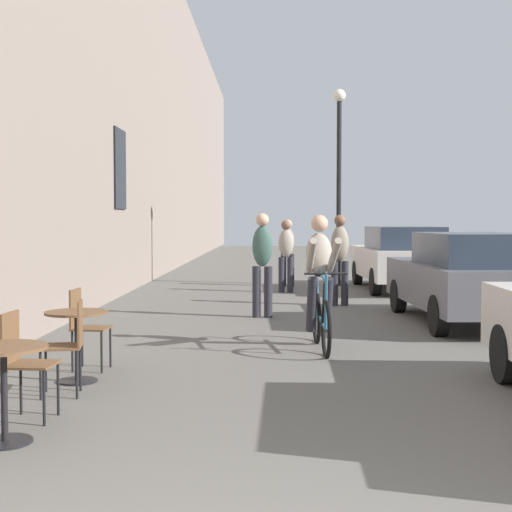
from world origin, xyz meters
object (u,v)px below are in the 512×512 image
at_px(parked_car_second, 467,277).
at_px(parked_car_third, 400,257).
at_px(cafe_chair_mid_toward_wall, 69,340).
at_px(pedestrian_mid, 340,254).
at_px(cafe_chair_mid_toward_street, 85,323).
at_px(cyclist_on_bicycle, 320,285).
at_px(pedestrian_near, 262,259).
at_px(cafe_table_near, 4,373).
at_px(cafe_chair_near_toward_street, 23,357).
at_px(pedestrian_furthest, 287,249).
at_px(cafe_table_mid, 77,331).
at_px(pedestrian_far, 286,252).
at_px(street_lamp, 339,162).

xyz_separation_m(parked_car_second, parked_car_third, (-0.05, 5.61, 0.03)).
xyz_separation_m(cafe_chair_mid_toward_wall, pedestrian_mid, (3.22, 7.27, 0.47)).
bearing_deg(cafe_chair_mid_toward_wall, cafe_chair_mid_toward_street, 97.37).
bearing_deg(cafe_chair_mid_toward_street, parked_car_third, 61.24).
relative_size(cafe_chair_mid_toward_wall, cyclist_on_bicycle, 0.51).
distance_m(cyclist_on_bicycle, pedestrian_near, 3.02).
distance_m(cafe_chair_mid_toward_wall, pedestrian_mid, 7.96).
bearing_deg(cafe_table_near, cafe_chair_mid_toward_wall, 87.27).
bearing_deg(cafe_chair_near_toward_street, cafe_chair_mid_toward_street, 90.13).
bearing_deg(cafe_table_near, cafe_chair_mid_toward_street, 91.74).
bearing_deg(cafe_chair_near_toward_street, pedestrian_furthest, 78.63).
xyz_separation_m(cafe_table_mid, cafe_chair_mid_toward_street, (-0.08, 0.61, -0.00)).
relative_size(cafe_chair_near_toward_street, cafe_chair_mid_toward_wall, 1.00).
bearing_deg(cafe_chair_mid_toward_wall, pedestrian_mid, 66.12).
bearing_deg(cafe_chair_near_toward_street, cafe_table_near, -83.08).
xyz_separation_m(cafe_table_near, parked_car_third, (5.01, 11.92, 0.25)).
relative_size(cafe_table_mid, cyclist_on_bicycle, 0.41).
xyz_separation_m(cafe_chair_near_toward_street, cyclist_on_bicycle, (2.67, 3.46, 0.29)).
relative_size(pedestrian_far, parked_car_third, 0.39).
relative_size(cafe_chair_mid_toward_street, cyclist_on_bicycle, 0.51).
distance_m(cafe_table_near, cafe_chair_mid_toward_street, 2.65).
relative_size(cafe_table_near, parked_car_third, 0.17).
height_order(cyclist_on_bicycle, pedestrian_mid, pedestrian_mid).
height_order(cafe_chair_mid_toward_street, cyclist_on_bicycle, cyclist_on_bicycle).
bearing_deg(pedestrian_furthest, cafe_table_near, -100.50).
bearing_deg(street_lamp, cafe_table_mid, -108.41).
distance_m(pedestrian_mid, pedestrian_far, 2.72).
distance_m(cafe_chair_mid_toward_street, pedestrian_furthest, 10.50).
bearing_deg(pedestrian_mid, street_lamp, 85.00).
distance_m(street_lamp, parked_car_third, 2.92).
height_order(cafe_table_mid, pedestrian_furthest, pedestrian_furthest).
height_order(street_lamp, parked_car_third, street_lamp).
bearing_deg(cafe_chair_mid_toward_wall, pedestrian_near, 72.42).
bearing_deg(pedestrian_far, cafe_table_near, -101.57).
bearing_deg(cafe_chair_mid_toward_wall, parked_car_third, 64.69).
bearing_deg(parked_car_third, pedestrian_furthest, 160.73).
height_order(pedestrian_mid, parked_car_second, pedestrian_mid).
height_order(cafe_table_near, pedestrian_mid, pedestrian_mid).
bearing_deg(parked_car_second, cyclist_on_bicycle, -137.90).
height_order(cafe_chair_mid_toward_street, street_lamp, street_lamp).
relative_size(cafe_chair_near_toward_street, pedestrian_mid, 0.51).
bearing_deg(pedestrian_furthest, cyclist_on_bicycle, -88.59).
distance_m(cafe_chair_mid_toward_wall, pedestrian_furthest, 11.61).
distance_m(cafe_table_near, cafe_chair_near_toward_street, 0.63).
bearing_deg(cyclist_on_bicycle, pedestrian_mid, 81.55).
bearing_deg(cafe_table_near, cafe_chair_near_toward_street, 96.92).
xyz_separation_m(cyclist_on_bicycle, pedestrian_near, (-0.78, 2.92, 0.18)).
bearing_deg(parked_car_second, pedestrian_mid, 126.11).
distance_m(pedestrian_furthest, street_lamp, 2.53).
xyz_separation_m(pedestrian_near, street_lamp, (1.85, 6.06, 2.12)).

